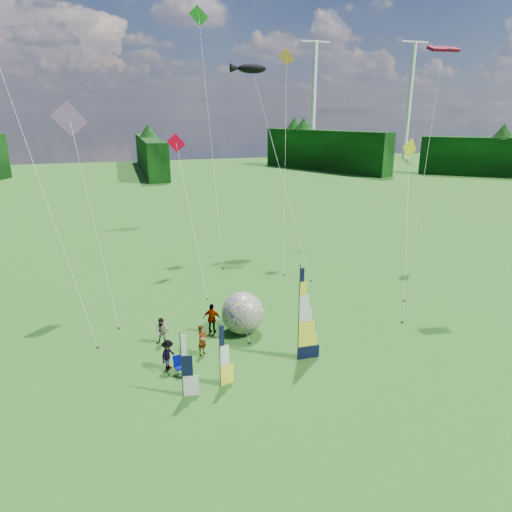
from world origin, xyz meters
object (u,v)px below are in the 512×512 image
object	(u,v)px
feather_banner_main	(299,316)
spectator_c	(168,355)
side_banner_far	(182,366)
spectator_a	(202,340)
spectator_d	(212,319)
bol_inflatable	(243,313)
camp_chair	(180,366)
side_banner_left	(220,357)
spectator_b	(162,331)
kite_whale	(279,157)

from	to	relation	value
feather_banner_main	spectator_c	size ratio (longest dim) A/B	3.19
side_banner_far	spectator_a	size ratio (longest dim) A/B	1.88
side_banner_far	spectator_c	size ratio (longest dim) A/B	1.97
spectator_a	spectator_d	distance (m)	2.56
feather_banner_main	spectator_a	size ratio (longest dim) A/B	3.05
spectator_a	bol_inflatable	bearing A→B (deg)	-7.33
spectator_c	spectator_d	size ratio (longest dim) A/B	0.88
spectator_d	camp_chair	bearing A→B (deg)	86.04
feather_banner_main	bol_inflatable	xyz separation A→B (m)	(-1.94, 3.93, -1.33)
spectator_a	spectator_d	size ratio (longest dim) A/B	0.92
bol_inflatable	camp_chair	world-z (taller)	bol_inflatable
side_banner_left	side_banner_far	distance (m)	1.87
bol_inflatable	spectator_b	distance (m)	4.74
spectator_b	camp_chair	size ratio (longest dim) A/B	1.61
kite_whale	camp_chair	bearing A→B (deg)	-121.76
spectator_d	kite_whale	size ratio (longest dim) A/B	0.10
side_banner_far	kite_whale	distance (m)	22.96
side_banner_far	spectator_d	size ratio (longest dim) A/B	1.72
feather_banner_main	spectator_d	distance (m)	5.96
side_banner_far	spectator_c	bearing A→B (deg)	105.68
spectator_c	camp_chair	distance (m)	0.92
bol_inflatable	kite_whale	distance (m)	16.74
side_banner_far	kite_whale	world-z (taller)	kite_whale
side_banner_left	spectator_d	distance (m)	5.67
spectator_d	bol_inflatable	bearing A→B (deg)	-166.56
side_banner_far	spectator_b	bearing A→B (deg)	101.82
feather_banner_main	side_banner_far	size ratio (longest dim) A/B	1.62
spectator_b	bol_inflatable	bearing A→B (deg)	21.79
bol_inflatable	kite_whale	xyz separation A→B (m)	(6.87, 13.17, 7.73)
camp_chair	bol_inflatable	bearing A→B (deg)	27.56
spectator_c	kite_whale	world-z (taller)	kite_whale
feather_banner_main	camp_chair	bearing A→B (deg)	178.22
bol_inflatable	feather_banner_main	bearing A→B (deg)	-63.67
feather_banner_main	bol_inflatable	bearing A→B (deg)	118.13
side_banner_far	spectator_b	xyz separation A→B (m)	(-0.37, 5.38, -0.80)
spectator_a	kite_whale	world-z (taller)	kite_whale
kite_whale	spectator_c	bearing A→B (deg)	-124.08
side_banner_left	spectator_a	bearing A→B (deg)	82.82
bol_inflatable	spectator_b	size ratio (longest dim) A/B	1.58
camp_chair	side_banner_far	bearing A→B (deg)	-106.62
side_banner_left	spectator_d	size ratio (longest dim) A/B	1.73
feather_banner_main	side_banner_left	size ratio (longest dim) A/B	1.61
side_banner_far	camp_chair	world-z (taller)	side_banner_far
spectator_b	kite_whale	size ratio (longest dim) A/B	0.09
side_banner_left	spectator_d	xyz separation A→B (m)	(0.76, 5.58, -0.67)
spectator_c	spectator_b	bearing A→B (deg)	38.56
spectator_a	spectator_d	bearing A→B (deg)	24.64
spectator_c	spectator_a	bearing A→B (deg)	-25.43
side_banner_far	spectator_d	distance (m)	6.48
spectator_a	camp_chair	bearing A→B (deg)	-172.46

